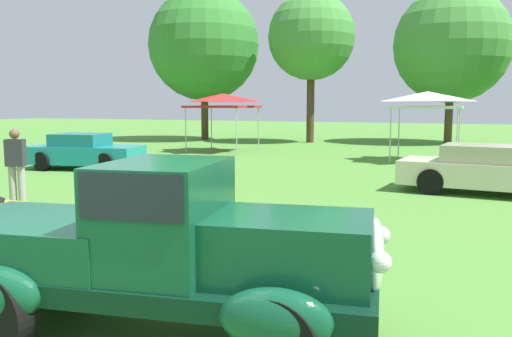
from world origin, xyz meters
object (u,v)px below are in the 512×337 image
canopy_tent_center_field (427,99)px  canopy_tent_left_field (223,100)px  show_car_teal (84,152)px  feature_pickup_truck (157,248)px  spectator_between_cars (16,164)px  show_car_cream (489,170)px

canopy_tent_center_field → canopy_tent_left_field: bearing=174.4°
show_car_teal → canopy_tent_left_field: canopy_tent_left_field is taller
show_car_teal → canopy_tent_center_field: bearing=33.4°
feature_pickup_truck → spectator_between_cars: bearing=145.6°
feature_pickup_truck → spectator_between_cars: (-6.65, 4.56, 0.05)m
show_car_cream → canopy_tent_left_field: size_ratio=1.57×
show_car_teal → spectator_between_cars: spectator_between_cars is taller
show_car_teal → spectator_between_cars: (3.01, -5.74, 0.32)m
feature_pickup_truck → canopy_tent_left_field: (-8.19, 18.22, 1.56)m
show_car_cream → canopy_tent_center_field: bearing=106.4°
feature_pickup_truck → show_car_cream: 10.54m
show_car_cream → canopy_tent_center_field: canopy_tent_center_field is taller
feature_pickup_truck → canopy_tent_left_field: size_ratio=1.58×
show_car_teal → show_car_cream: (12.79, -0.23, 0.00)m
feature_pickup_truck → canopy_tent_center_field: 17.42m
canopy_tent_left_field → feature_pickup_truck: bearing=-65.8°
show_car_teal → canopy_tent_left_field: bearing=79.5°
spectator_between_cars → feature_pickup_truck: bearing=-34.4°
feature_pickup_truck → show_car_cream: feature_pickup_truck is taller
show_car_teal → spectator_between_cars: bearing=-62.3°
spectator_between_cars → canopy_tent_center_field: bearing=59.1°
show_car_cream → canopy_tent_left_field: 14.07m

